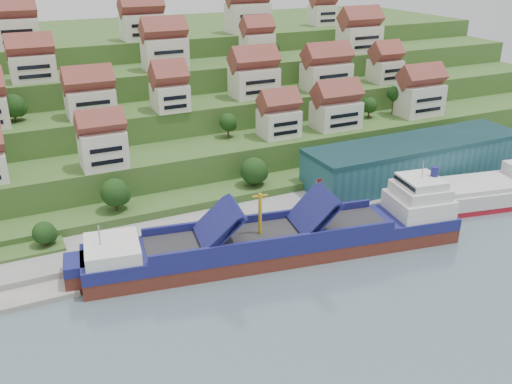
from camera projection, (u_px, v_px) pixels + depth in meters
ground at (264, 258)px, 114.17m from camera, size 300.00×300.00×0.00m
quay at (311, 206)px, 134.11m from camera, size 180.00×14.00×2.20m
hillside at (130, 94)px, 195.56m from camera, size 260.00×128.00×31.00m
hillside_village at (180, 77)px, 156.51m from camera, size 159.18×64.57×29.30m
hillside_trees at (136, 129)px, 138.53m from camera, size 139.39×62.88×32.69m
warehouse at (416, 159)px, 146.09m from camera, size 60.00×15.00×10.00m
flagpole at (317, 193)px, 126.93m from camera, size 1.28×0.16×8.00m
cargo_ship at (289, 240)px, 114.39m from camera, size 76.95×23.60×16.84m
second_ship at (500, 191)px, 138.32m from camera, size 34.20×17.83×9.44m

